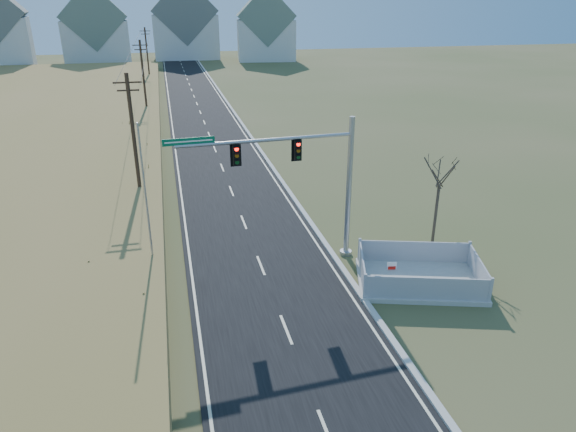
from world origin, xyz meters
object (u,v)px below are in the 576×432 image
at_px(traffic_signal_mast, 316,178).
at_px(flagpole, 148,220).
at_px(open_sign, 392,268).
at_px(bare_tree, 441,171).
at_px(fence_enclosure, 419,278).

height_order(traffic_signal_mast, flagpole, flagpole).
bearing_deg(open_sign, flagpole, 177.81).
bearing_deg(traffic_signal_mast, open_sign, -39.05).
bearing_deg(open_sign, bare_tree, 45.43).
distance_m(flagpole, bare_tree, 16.03).
xyz_separation_m(fence_enclosure, flagpole, (-13.07, 3.74, 2.96)).
bearing_deg(flagpole, bare_tree, 0.99).
distance_m(traffic_signal_mast, fence_enclosure, 7.36).
height_order(flagpole, bare_tree, flagpole).
relative_size(open_sign, bare_tree, 0.11).
bearing_deg(open_sign, fence_enclosure, -43.11).
bearing_deg(fence_enclosure, flagpole, -179.03).
bearing_deg(flagpole, fence_enclosure, -15.97).
bearing_deg(open_sign, traffic_signal_mast, 153.61).
relative_size(fence_enclosure, flagpole, 0.87).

